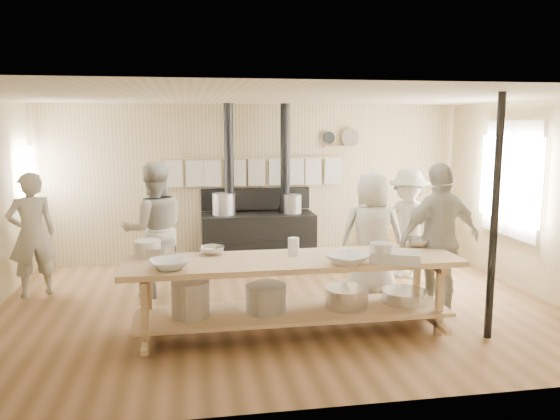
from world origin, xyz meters
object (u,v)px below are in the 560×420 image
at_px(chair, 394,246).
at_px(roasting_pan, 395,257).
at_px(cook_right, 440,240).
at_px(stove, 258,233).
at_px(prep_table, 292,288).
at_px(cook_center, 372,237).
at_px(cook_far_left, 32,235).
at_px(cook_left, 154,229).
at_px(cook_by_window, 408,224).

height_order(chair, roasting_pan, roasting_pan).
bearing_deg(chair, cook_right, -95.91).
bearing_deg(stove, prep_table, -90.04).
height_order(prep_table, roasting_pan, roasting_pan).
relative_size(stove, chair, 2.94).
height_order(cook_center, chair, cook_center).
bearing_deg(prep_table, cook_center, 38.54).
xyz_separation_m(stove, cook_far_left, (-3.14, -1.12, 0.31)).
bearing_deg(prep_table, cook_left, 132.64).
height_order(stove, chair, stove).
bearing_deg(cook_right, cook_center, -54.94).
bearing_deg(roasting_pan, cook_far_left, 151.88).
bearing_deg(stove, chair, -3.76).
relative_size(cook_center, cook_right, 0.92).
bearing_deg(roasting_pan, cook_by_window, 64.30).
distance_m(cook_far_left, cook_by_window, 5.25).
bearing_deg(prep_table, cook_far_left, 148.87).
distance_m(stove, cook_left, 2.08).
xyz_separation_m(cook_far_left, roasting_pan, (4.17, -2.23, 0.07)).
xyz_separation_m(cook_far_left, cook_center, (4.37, -0.92, 0.01)).
xyz_separation_m(cook_far_left, cook_by_window, (5.25, 0.02, -0.02)).
bearing_deg(cook_right, cook_far_left, -26.60).
xyz_separation_m(stove, cook_by_window, (2.10, -1.10, 0.30)).
distance_m(prep_table, roasting_pan, 1.14).
height_order(cook_center, cook_by_window, cook_center).
bearing_deg(prep_table, cook_by_window, 42.26).
bearing_deg(chair, stove, -179.99).
xyz_separation_m(cook_left, cook_center, (2.78, -0.70, -0.05)).
bearing_deg(cook_center, cook_left, -1.48).
height_order(stove, cook_right, stove).
distance_m(cook_left, roasting_pan, 3.27).
bearing_deg(roasting_pan, prep_table, 162.17).
height_order(prep_table, cook_by_window, cook_by_window).
relative_size(stove, cook_left, 1.46).
height_order(cook_far_left, cook_by_window, cook_far_left).
distance_m(cook_far_left, cook_center, 4.47).
distance_m(cook_by_window, chair, 1.12).
height_order(cook_far_left, roasting_pan, cook_far_left).
relative_size(cook_by_window, roasting_pan, 3.17).
bearing_deg(cook_right, roasting_pan, 29.95).
xyz_separation_m(prep_table, cook_by_window, (2.11, 1.91, 0.30)).
distance_m(stove, chair, 2.30).
bearing_deg(cook_center, cook_far_left, 0.85).
height_order(cook_far_left, chair, cook_far_left).
relative_size(stove, cook_far_left, 1.56).
relative_size(cook_right, cook_by_window, 1.12).
bearing_deg(roasting_pan, cook_left, 141.99).
distance_m(cook_center, chair, 2.24).
distance_m(stove, roasting_pan, 3.52).
height_order(stove, cook_far_left, stove).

